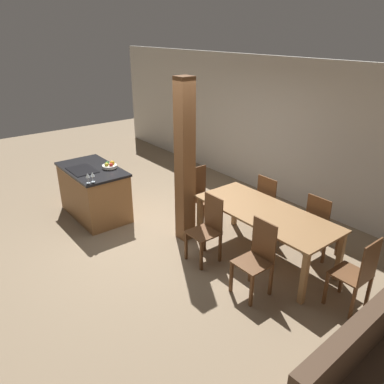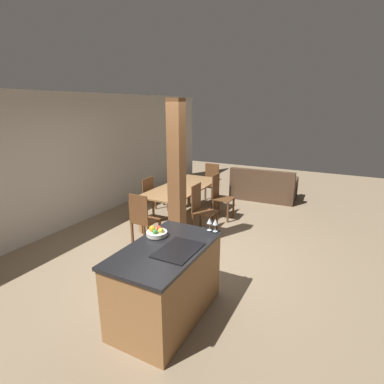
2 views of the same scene
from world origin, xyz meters
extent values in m
plane|color=#847056|center=(0.00, 0.00, 0.00)|extent=(16.00, 16.00, 0.00)
cube|color=beige|center=(0.00, 2.82, 1.35)|extent=(11.20, 0.08, 2.70)
cube|color=olive|center=(-1.38, -0.49, 0.43)|extent=(1.38, 0.78, 0.87)
cube|color=black|center=(-1.38, -0.49, 0.89)|extent=(1.42, 0.82, 0.04)
cube|color=black|center=(-1.38, -0.66, 0.91)|extent=(0.56, 0.40, 0.01)
cylinder|color=silver|center=(-1.18, -0.24, 0.94)|extent=(0.26, 0.26, 0.05)
sphere|color=red|center=(-1.12, -0.24, 0.99)|extent=(0.07, 0.07, 0.07)
sphere|color=gold|center=(-1.18, -0.18, 0.99)|extent=(0.08, 0.08, 0.08)
sphere|color=#3D8E38|center=(-1.23, -0.25, 0.99)|extent=(0.06, 0.06, 0.06)
sphere|color=yellow|center=(-1.17, -0.29, 0.99)|extent=(0.07, 0.07, 0.07)
cylinder|color=silver|center=(-0.74, -0.83, 0.92)|extent=(0.06, 0.06, 0.00)
cylinder|color=silver|center=(-0.74, -0.83, 0.97)|extent=(0.01, 0.01, 0.09)
cone|color=silver|center=(-0.74, -0.83, 1.05)|extent=(0.07, 0.07, 0.07)
cylinder|color=silver|center=(-0.74, -0.74, 0.92)|extent=(0.06, 0.06, 0.00)
cylinder|color=silver|center=(-0.74, -0.74, 0.97)|extent=(0.01, 0.01, 0.09)
cone|color=silver|center=(-0.74, -0.74, 1.05)|extent=(0.07, 0.07, 0.07)
cube|color=olive|center=(1.45, 0.87, 0.75)|extent=(2.14, 0.91, 0.03)
cube|color=olive|center=(0.45, 0.48, 0.37)|extent=(0.07, 0.07, 0.73)
cube|color=olive|center=(2.46, 0.48, 0.37)|extent=(0.07, 0.07, 0.73)
cube|color=olive|center=(0.45, 1.25, 0.37)|extent=(0.07, 0.07, 0.73)
cube|color=olive|center=(2.46, 1.25, 0.37)|extent=(0.07, 0.07, 0.73)
cube|color=brown|center=(0.97, 0.11, 0.46)|extent=(0.40, 0.40, 0.02)
cube|color=brown|center=(0.97, 0.30, 0.73)|extent=(0.38, 0.02, 0.52)
cube|color=brown|center=(0.80, -0.07, 0.23)|extent=(0.04, 0.04, 0.45)
cube|color=brown|center=(1.15, -0.07, 0.23)|extent=(0.04, 0.04, 0.45)
cube|color=brown|center=(0.80, 0.29, 0.23)|extent=(0.04, 0.04, 0.45)
cube|color=brown|center=(1.15, 0.29, 0.23)|extent=(0.04, 0.04, 0.45)
cube|color=brown|center=(1.93, 0.11, 0.46)|extent=(0.40, 0.40, 0.02)
cube|color=brown|center=(1.93, 0.30, 0.73)|extent=(0.38, 0.02, 0.52)
cube|color=brown|center=(1.76, -0.07, 0.23)|extent=(0.04, 0.04, 0.45)
cube|color=brown|center=(2.11, -0.07, 0.23)|extent=(0.04, 0.04, 0.45)
cube|color=brown|center=(1.76, 0.29, 0.23)|extent=(0.04, 0.04, 0.45)
cube|color=brown|center=(2.11, 0.29, 0.23)|extent=(0.04, 0.04, 0.45)
cube|color=brown|center=(0.97, 1.62, 0.46)|extent=(0.40, 0.40, 0.02)
cube|color=brown|center=(0.97, 1.43, 0.73)|extent=(0.38, 0.02, 0.52)
cube|color=brown|center=(1.15, 1.80, 0.23)|extent=(0.04, 0.04, 0.45)
cube|color=brown|center=(0.80, 1.80, 0.23)|extent=(0.04, 0.04, 0.45)
cube|color=brown|center=(1.15, 1.44, 0.23)|extent=(0.04, 0.04, 0.45)
cube|color=brown|center=(0.80, 1.44, 0.23)|extent=(0.04, 0.04, 0.45)
cube|color=brown|center=(1.93, 1.62, 0.46)|extent=(0.40, 0.40, 0.02)
cube|color=brown|center=(1.93, 1.43, 0.73)|extent=(0.38, 0.02, 0.52)
cube|color=brown|center=(2.11, 1.80, 0.23)|extent=(0.04, 0.04, 0.45)
cube|color=brown|center=(1.76, 1.80, 0.23)|extent=(0.04, 0.04, 0.45)
cube|color=brown|center=(2.11, 1.44, 0.23)|extent=(0.04, 0.04, 0.45)
cube|color=brown|center=(1.76, 1.44, 0.23)|extent=(0.04, 0.04, 0.45)
cube|color=brown|center=(0.09, 0.87, 0.46)|extent=(0.40, 0.40, 0.02)
cube|color=brown|center=(-0.10, 0.87, 0.73)|extent=(0.02, 0.38, 0.52)
cube|color=brown|center=(0.26, 0.69, 0.23)|extent=(0.04, 0.04, 0.45)
cube|color=brown|center=(0.26, 1.04, 0.23)|extent=(0.04, 0.04, 0.45)
cube|color=brown|center=(-0.09, 0.69, 0.23)|extent=(0.04, 0.04, 0.45)
cube|color=brown|center=(-0.09, 1.04, 0.23)|extent=(0.04, 0.04, 0.45)
cube|color=brown|center=(2.82, 0.87, 0.46)|extent=(0.40, 0.40, 0.02)
cube|color=brown|center=(3.01, 0.87, 0.73)|extent=(0.02, 0.38, 0.52)
cube|color=brown|center=(2.64, 1.04, 0.23)|extent=(0.04, 0.04, 0.45)
cube|color=brown|center=(2.64, 0.69, 0.23)|extent=(0.04, 0.04, 0.45)
cube|color=brown|center=(3.00, 1.04, 0.23)|extent=(0.04, 0.04, 0.45)
cube|color=brown|center=(3.00, 0.69, 0.23)|extent=(0.04, 0.04, 0.45)
cube|color=#473323|center=(3.50, -0.31, 0.64)|extent=(0.23, 1.66, 0.41)
cube|color=brown|center=(0.27, 0.32, 1.28)|extent=(0.24, 0.24, 2.56)
camera|label=1|loc=(4.56, -2.91, 3.16)|focal=35.00mm
camera|label=2|loc=(-3.96, -2.17, 2.46)|focal=28.00mm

